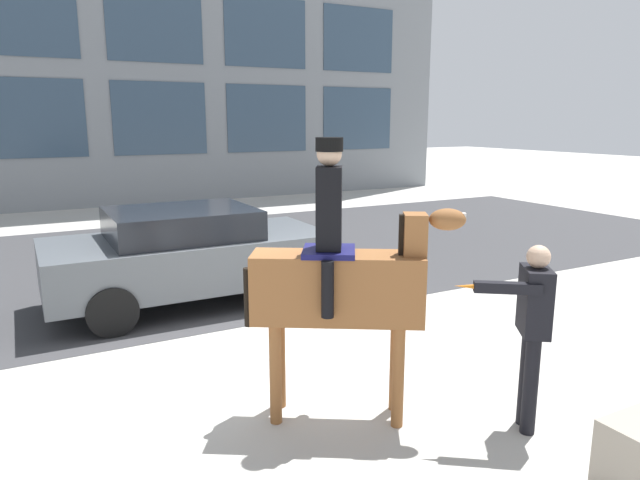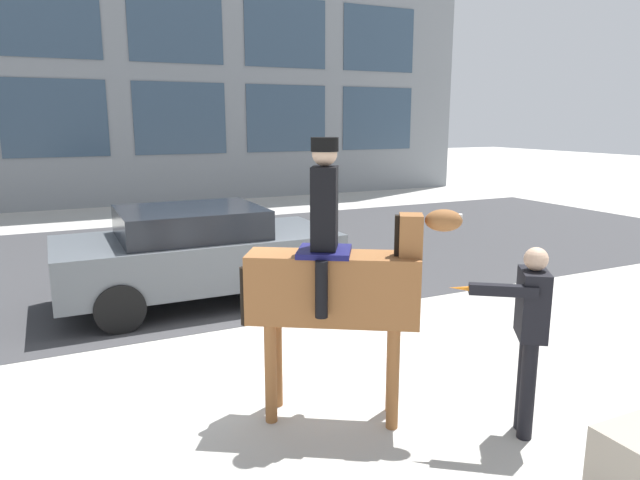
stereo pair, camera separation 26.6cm
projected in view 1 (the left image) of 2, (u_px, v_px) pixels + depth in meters
ground_plane at (253, 340)px, 7.24m from camera, size 80.00×80.00×0.00m
road_surface at (165, 260)px, 11.34m from camera, size 25.85×8.50×0.01m
mounted_horse_lead at (341, 279)px, 5.12m from camera, size 1.78×1.25×2.60m
pedestrian_bystander at (532, 323)px, 4.97m from camera, size 0.90×0.51×1.70m
street_car_near_lane at (188, 253)px, 8.59m from camera, size 4.13×2.00×1.46m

